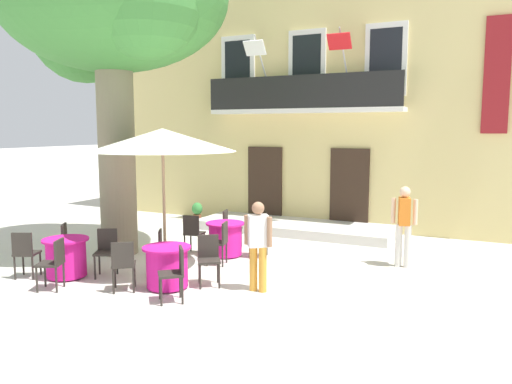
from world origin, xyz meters
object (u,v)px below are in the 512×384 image
cafe_chair_front_1 (25,251)px  pedestrian_mid_plaza (404,222)px  cafe_table_middle (225,239)px  cafe_chair_front_0 (70,242)px  cafe_chair_middle_2 (230,226)px  pedestrian_near_entrance (258,241)px  ground_planter_left (197,212)px  cafe_chair_front_2 (54,261)px  cafe_chair_near_tree_2 (175,270)px  cafe_table_front (66,257)px  cafe_chair_front_3 (106,249)px  plane_tree (110,9)px  cafe_chair_middle_1 (259,233)px  cafe_chair_near_tree_1 (123,262)px  cafe_chair_near_tree_3 (209,256)px  cafe_table_near_tree (167,267)px  cafe_chair_near_tree_0 (166,249)px  cafe_chair_middle_3 (193,231)px  cafe_chair_middle_0 (220,240)px  cafe_umbrella (163,141)px

cafe_chair_front_1 → pedestrian_mid_plaza: 7.49m
cafe_table_middle → cafe_chair_front_0: cafe_chair_front_0 is taller
cafe_chair_middle_2 → pedestrian_mid_plaza: (4.02, 0.10, 0.42)m
cafe_chair_front_0 → pedestrian_near_entrance: 4.19m
cafe_chair_middle_2 → ground_planter_left: (-2.41, 2.35, -0.17)m
cafe_chair_middle_2 → pedestrian_near_entrance: size_ratio=0.57×
cafe_table_middle → pedestrian_mid_plaza: pedestrian_mid_plaza is taller
pedestrian_near_entrance → cafe_chair_middle_2: bearing=127.4°
cafe_chair_middle_2 → ground_planter_left: 3.37m
cafe_chair_front_2 → cafe_chair_near_tree_2: bearing=10.5°
cafe_chair_front_0 → pedestrian_mid_plaza: size_ratio=0.54×
cafe_chair_front_0 → pedestrian_near_entrance: size_ratio=0.57×
cafe_table_front → cafe_chair_front_3: bearing=34.5°
plane_tree → cafe_chair_middle_1: bearing=19.4°
cafe_chair_middle_1 → cafe_table_front: bearing=-130.5°
plane_tree → ground_planter_left: (-0.29, 3.83, -5.09)m
cafe_chair_front_0 → cafe_chair_near_tree_1: bearing=-20.6°
cafe_chair_front_1 → pedestrian_mid_plaza: pedestrian_mid_plaza is taller
cafe_table_middle → cafe_chair_middle_1: cafe_chair_middle_1 is taller
cafe_chair_middle_1 → cafe_table_front: size_ratio=1.05×
cafe_chair_near_tree_3 → cafe_table_front: (-2.70, -0.79, -0.14)m
cafe_table_near_tree → cafe_chair_front_1: (-2.78, -0.69, 0.14)m
cafe_chair_near_tree_0 → cafe_chair_near_tree_3: (1.03, -0.11, 0.00)m
cafe_chair_middle_3 → cafe_chair_front_2: 3.33m
cafe_table_middle → cafe_chair_near_tree_1: bearing=-97.0°
cafe_chair_middle_0 → cafe_chair_front_3: same height
ground_planter_left → plane_tree: bearing=-85.7°
plane_tree → pedestrian_mid_plaza: size_ratio=4.29×
pedestrian_near_entrance → cafe_chair_near_tree_2: bearing=-132.8°
plane_tree → cafe_chair_near_tree_0: size_ratio=7.90×
cafe_chair_front_2 → cafe_chair_front_3: 1.10m
cafe_chair_middle_3 → pedestrian_near_entrance: (2.46, -1.72, 0.37)m
cafe_chair_near_tree_0 → ground_planter_left: (-2.41, 4.92, -0.17)m
cafe_chair_middle_1 → cafe_table_front: cafe_chair_middle_1 is taller
cafe_chair_middle_1 → cafe_chair_front_1: size_ratio=1.00×
cafe_chair_near_tree_2 → cafe_chair_middle_3: size_ratio=1.00×
cafe_chair_near_tree_3 → cafe_table_front: size_ratio=1.05×
cafe_chair_middle_1 → pedestrian_near_entrance: (1.04, -2.22, 0.37)m
cafe_table_front → cafe_chair_front_2: cafe_chair_front_2 is taller
cafe_chair_near_tree_0 → cafe_chair_middle_1: (0.96, 2.17, 0.00)m
cafe_chair_near_tree_1 → pedestrian_near_entrance: 2.38m
cafe_chair_front_1 → cafe_umbrella: (2.05, 1.63, 2.08)m
cafe_table_near_tree → cafe_chair_middle_0: bearing=87.4°
cafe_chair_near_tree_3 → ground_planter_left: size_ratio=1.44×
cafe_chair_near_tree_0 → cafe_chair_front_1: size_ratio=1.00×
cafe_chair_near_tree_0 → cafe_chair_middle_3: (-0.46, 1.68, 0.00)m
cafe_table_near_tree → pedestrian_near_entrance: size_ratio=0.54×
cafe_chair_front_3 → cafe_chair_middle_0: bearing=46.0°
plane_tree → cafe_umbrella: plane_tree is taller
cafe_table_middle → cafe_chair_middle_0: size_ratio=0.95×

